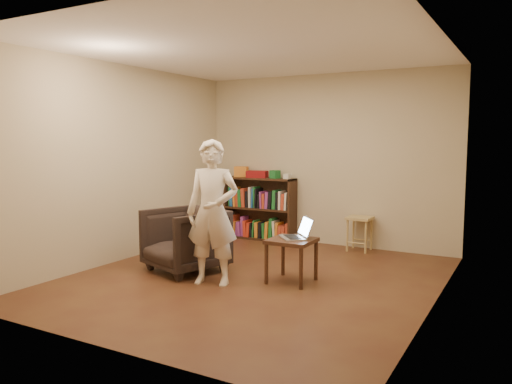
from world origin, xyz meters
The scene contains 15 objects.
floor centered at (0.00, 0.00, 0.00)m, with size 4.50×4.50×0.00m, color #441F15.
ceiling centered at (0.00, 0.00, 2.60)m, with size 4.50×4.50×0.00m, color white.
wall_back centered at (0.00, 2.25, 1.30)m, with size 4.00×4.00×0.00m, color #C1B092.
wall_left centered at (-2.00, 0.00, 1.30)m, with size 4.50×4.50×0.00m, color #C1B092.
wall_right centered at (2.00, 0.00, 1.30)m, with size 4.50×4.50×0.00m, color #C1B092.
bookshelf centered at (-1.06, 2.09, 0.44)m, with size 1.20×0.30×1.00m.
box_yellow centered at (-1.42, 2.10, 1.08)m, with size 0.21×0.15×0.17m, color orange.
red_cloth centered at (-1.12, 2.10, 1.05)m, with size 0.32×0.24×0.11m, color maroon.
box_green centered at (-0.79, 2.09, 1.06)m, with size 0.13×0.13×0.13m, color #1B662B.
box_white centered at (-0.58, 2.10, 1.04)m, with size 0.10×0.10×0.08m, color silver.
stool centered at (0.62, 2.03, 0.40)m, with size 0.34×0.34×0.50m.
armchair centered at (-0.91, -0.10, 0.39)m, with size 0.83×0.86×0.78m, color black.
side_table centered at (0.44, 0.10, 0.41)m, with size 0.49×0.49×0.50m.
laptop centered at (0.48, 0.16, 0.55)m, with size 0.47×0.47×0.24m.
person centered at (-0.30, -0.39, 0.81)m, with size 0.59×0.39×1.62m, color beige.
Camera 1 is at (2.79, -4.94, 1.62)m, focal length 35.00 mm.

